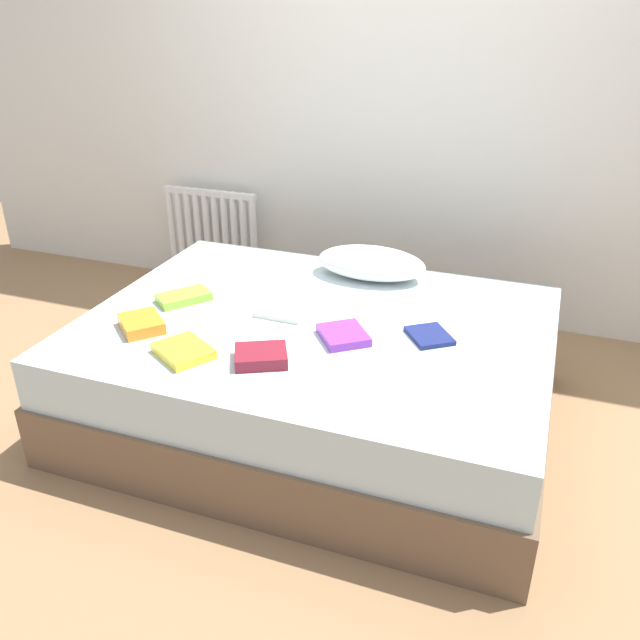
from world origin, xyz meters
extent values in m
plane|color=#93704C|center=(0.00, 0.00, 0.00)|extent=(8.00, 8.00, 0.00)
cube|color=silver|center=(0.00, 1.35, 1.40)|extent=(6.00, 0.10, 2.80)
cube|color=brown|center=(0.00, 0.00, 0.14)|extent=(2.00, 1.50, 0.28)
cube|color=silver|center=(0.00, 0.00, 0.39)|extent=(1.96, 1.46, 0.22)
cylinder|color=white|center=(-1.47, 1.20, 0.38)|extent=(0.04, 0.04, 0.54)
cylinder|color=white|center=(-1.40, 1.20, 0.38)|extent=(0.04, 0.04, 0.54)
cylinder|color=white|center=(-1.33, 1.20, 0.38)|extent=(0.04, 0.04, 0.54)
cylinder|color=white|center=(-1.27, 1.20, 0.38)|extent=(0.04, 0.04, 0.54)
cylinder|color=white|center=(-1.20, 1.20, 0.38)|extent=(0.04, 0.04, 0.54)
cylinder|color=white|center=(-1.14, 1.20, 0.38)|extent=(0.04, 0.04, 0.54)
cylinder|color=white|center=(-1.07, 1.20, 0.38)|extent=(0.04, 0.04, 0.54)
cylinder|color=white|center=(-1.00, 1.20, 0.38)|extent=(0.04, 0.04, 0.54)
cylinder|color=white|center=(-0.94, 1.20, 0.38)|extent=(0.04, 0.04, 0.54)
cylinder|color=white|center=(-0.87, 1.20, 0.38)|extent=(0.04, 0.04, 0.54)
cube|color=white|center=(-1.17, 1.20, 0.63)|extent=(0.64, 0.04, 0.04)
cube|color=white|center=(-1.17, 1.20, 0.13)|extent=(0.64, 0.04, 0.04)
ellipsoid|color=white|center=(0.08, 0.55, 0.57)|extent=(0.54, 0.30, 0.15)
cube|color=purple|center=(0.16, -0.12, 0.52)|extent=(0.26, 0.26, 0.04)
cube|color=white|center=(-0.16, 0.00, 0.51)|extent=(0.22, 0.14, 0.02)
cube|color=#8CC638|center=(-0.64, -0.02, 0.52)|extent=(0.25, 0.26, 0.04)
cube|color=navy|center=(0.49, 0.01, 0.51)|extent=(0.23, 0.24, 0.02)
cube|color=orange|center=(-0.66, -0.32, 0.52)|extent=(0.25, 0.25, 0.05)
cube|color=maroon|center=(-0.08, -0.40, 0.52)|extent=(0.25, 0.23, 0.05)
cube|color=yellow|center=(-0.38, -0.46, 0.52)|extent=(0.28, 0.26, 0.04)
camera|label=1|loc=(0.88, -2.36, 1.77)|focal=36.84mm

